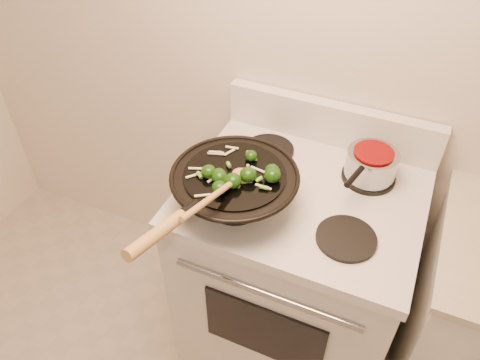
% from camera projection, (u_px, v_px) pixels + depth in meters
% --- Properties ---
extents(stove, '(0.78, 0.67, 1.08)m').
position_uv_depth(stove, '(293.00, 273.00, 1.84)').
color(stove, white).
rests_on(stove, ground).
extents(wok, '(0.39, 0.65, 0.22)m').
position_uv_depth(wok, '(234.00, 188.00, 1.43)').
color(wok, black).
rests_on(wok, stove).
extents(stirfry, '(0.28, 0.26, 0.04)m').
position_uv_depth(stirfry, '(239.00, 175.00, 1.37)').
color(stirfry, '#133908').
rests_on(stirfry, wok).
extents(wooden_spoon, '(0.09, 0.32, 0.08)m').
position_uv_depth(wooden_spoon, '(227.00, 186.00, 1.32)').
color(wooden_spoon, '#B88448').
rests_on(wooden_spoon, wok).
extents(saucepan, '(0.17, 0.27, 0.10)m').
position_uv_depth(saucepan, '(371.00, 164.00, 1.54)').
color(saucepan, '#97999F').
rests_on(saucepan, stove).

